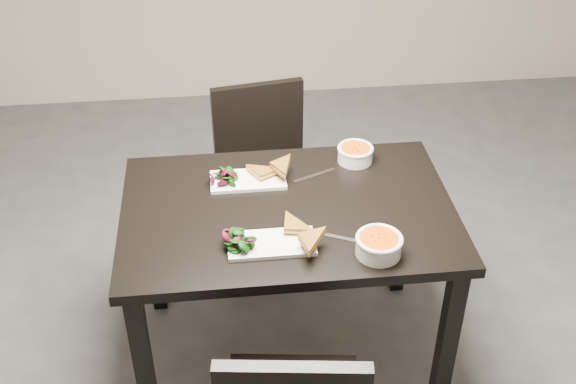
# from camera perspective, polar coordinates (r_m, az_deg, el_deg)

# --- Properties ---
(ground) EXTENTS (5.00, 5.00, 0.00)m
(ground) POSITION_cam_1_polar(r_m,az_deg,el_deg) (2.97, -1.28, -14.72)
(ground) COLOR #47474C
(ground) RESTS_ON ground
(table) EXTENTS (1.20, 0.80, 0.75)m
(table) POSITION_cam_1_polar(r_m,az_deg,el_deg) (2.62, 0.00, -3.01)
(table) COLOR black
(table) RESTS_ON ground
(chair_far) EXTENTS (0.48, 0.48, 0.85)m
(chair_far) POSITION_cam_1_polar(r_m,az_deg,el_deg) (3.27, -1.87, 2.03)
(chair_far) COLOR black
(chair_far) RESTS_ON ground
(plate_near) EXTENTS (0.29, 0.15, 0.01)m
(plate_near) POSITION_cam_1_polar(r_m,az_deg,el_deg) (2.39, -1.33, -4.16)
(plate_near) COLOR white
(plate_near) RESTS_ON table
(sandwich_near) EXTENTS (0.16, 0.13, 0.05)m
(sandwich_near) POSITION_cam_1_polar(r_m,az_deg,el_deg) (2.39, 0.18, -3.24)
(sandwich_near) COLOR olive
(sandwich_near) RESTS_ON plate_near
(salad_near) EXTENTS (0.09, 0.08, 0.04)m
(salad_near) POSITION_cam_1_polar(r_m,az_deg,el_deg) (2.37, -3.75, -3.81)
(salad_near) COLOR black
(salad_near) RESTS_ON plate_near
(soup_bowl_near) EXTENTS (0.16, 0.16, 0.07)m
(soup_bowl_near) POSITION_cam_1_polar(r_m,az_deg,el_deg) (2.36, 7.28, -4.17)
(soup_bowl_near) COLOR white
(soup_bowl_near) RESTS_ON table
(cutlery_near) EXTENTS (0.17, 0.09, 0.00)m
(cutlery_near) POSITION_cam_1_polar(r_m,az_deg,el_deg) (2.43, 4.08, -3.65)
(cutlery_near) COLOR silver
(cutlery_near) RESTS_ON table
(plate_far) EXTENTS (0.28, 0.14, 0.01)m
(plate_far) POSITION_cam_1_polar(r_m,az_deg,el_deg) (2.70, -3.21, 0.95)
(plate_far) COLOR white
(plate_far) RESTS_ON table
(sandwich_far) EXTENTS (0.18, 0.16, 0.05)m
(sandwich_far) POSITION_cam_1_polar(r_m,az_deg,el_deg) (2.67, -1.82, 1.39)
(sandwich_far) COLOR olive
(sandwich_far) RESTS_ON plate_far
(salad_far) EXTENTS (0.09, 0.08, 0.04)m
(salad_far) POSITION_cam_1_polar(r_m,az_deg,el_deg) (2.68, -5.36, 1.29)
(salad_far) COLOR black
(salad_far) RESTS_ON plate_far
(soup_bowl_far) EXTENTS (0.14, 0.14, 0.06)m
(soup_bowl_far) POSITION_cam_1_polar(r_m,az_deg,el_deg) (2.82, 5.40, 3.13)
(soup_bowl_far) COLOR white
(soup_bowl_far) RESTS_ON table
(cutlery_far) EXTENTS (0.17, 0.09, 0.00)m
(cutlery_far) POSITION_cam_1_polar(r_m,az_deg,el_deg) (2.74, 2.15, 1.35)
(cutlery_far) COLOR silver
(cutlery_far) RESTS_ON table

